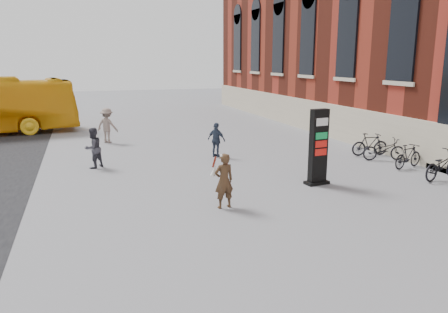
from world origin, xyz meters
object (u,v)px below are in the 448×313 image
object	(u,v)px
woman	(224,180)
pedestrian_b	(107,125)
info_pylon	(318,147)
pedestrian_c	(217,140)
bike_4	(442,165)
pedestrian_a	(93,148)
bike_6	(384,149)
bike_5	(408,156)
bike_7	(370,144)

from	to	relation	value
woman	pedestrian_b	xyz separation A→B (m)	(-2.50, 11.32, 0.06)
info_pylon	pedestrian_c	bearing A→B (deg)	103.86
pedestrian_b	bike_4	world-z (taller)	pedestrian_b
pedestrian_a	bike_6	size ratio (longest dim) A/B	0.89
woman	pedestrian_a	world-z (taller)	woman
bike_4	bike_5	bearing A→B (deg)	-16.05
pedestrian_a	pedestrian_b	bearing A→B (deg)	-140.12
pedestrian_a	bike_7	bearing A→B (deg)	131.89
info_pylon	pedestrian_b	xyz separation A→B (m)	(-6.25, 10.01, -0.40)
info_pylon	pedestrian_b	size ratio (longest dim) A/B	1.45
pedestrian_b	bike_4	bearing A→B (deg)	171.20
pedestrian_b	bike_7	xyz separation A→B (m)	(10.72, -6.76, -0.38)
bike_4	bike_6	size ratio (longest dim) A/B	1.10
bike_4	bike_6	distance (m)	3.13
bike_5	pedestrian_c	bearing A→B (deg)	41.28
pedestrian_c	bike_4	bearing A→B (deg)	-171.39
pedestrian_a	bike_6	bearing A→B (deg)	127.33
woman	bike_5	xyz separation A→B (m)	(8.22, 2.18, -0.34)
pedestrian_b	bike_5	distance (m)	14.10
woman	pedestrian_a	xyz separation A→B (m)	(-3.35, 6.01, -0.02)
bike_5	bike_7	bearing A→B (deg)	-15.45
bike_5	bike_7	xyz separation A→B (m)	(0.00, 2.39, 0.03)
bike_5	bike_6	size ratio (longest dim) A/B	0.89
info_pylon	bike_4	xyz separation A→B (m)	(4.47, -0.83, -0.76)
bike_4	info_pylon	bearing A→B (deg)	63.48
info_pylon	bike_6	world-z (taller)	info_pylon
bike_5	pedestrian_b	bearing A→B (deg)	34.08
info_pylon	woman	bearing A→B (deg)	-168.08
pedestrian_a	pedestrian_c	distance (m)	5.13
pedestrian_b	bike_7	bearing A→B (deg)	-175.74
woman	bike_6	world-z (taller)	woman
pedestrian_c	bike_6	size ratio (longest dim) A/B	0.84
pedestrian_a	bike_5	size ratio (longest dim) A/B	1.00
bike_5	bike_6	world-z (taller)	bike_5
woman	pedestrian_c	xyz separation A→B (m)	(1.76, 6.41, -0.07)
bike_6	bike_7	world-z (taller)	bike_7
bike_4	pedestrian_b	bearing A→B (deg)	28.65
woman	pedestrian_b	world-z (taller)	pedestrian_b
pedestrian_a	pedestrian_b	distance (m)	5.38
bike_6	bike_4	bearing A→B (deg)	-165.56
pedestrian_a	bike_4	xyz separation A→B (m)	(11.57, -5.52, -0.27)
woman	bike_5	world-z (taller)	woman
pedestrian_a	bike_7	world-z (taller)	pedestrian_a
info_pylon	woman	size ratio (longest dim) A/B	1.61
info_pylon	bike_5	xyz separation A→B (m)	(4.47, 0.86, -0.80)
bike_6	bike_7	xyz separation A→B (m)	(0.00, 0.95, 0.03)
woman	bike_4	bearing A→B (deg)	175.78
woman	bike_7	world-z (taller)	woman
pedestrian_c	bike_5	world-z (taller)	pedestrian_c
info_pylon	pedestrian_a	distance (m)	8.53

